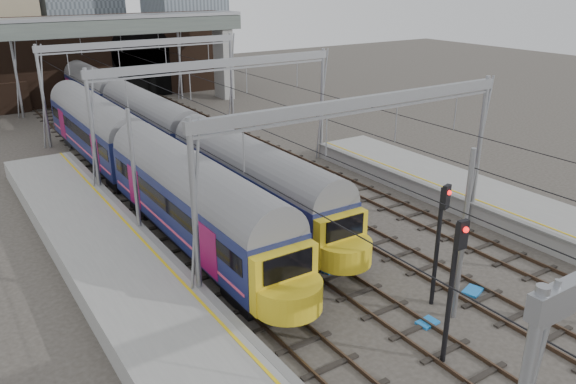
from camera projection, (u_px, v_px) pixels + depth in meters
ground at (495, 342)px, 20.79m from camera, size 160.00×160.00×0.00m
tracks at (279, 210)px, 32.49m from camera, size 14.40×80.00×0.22m
overhead_line at (223, 81)px, 35.21m from camera, size 16.80×80.00×8.00m
retaining_wall at (106, 60)px, 60.49m from camera, size 28.00×2.75×9.00m
overbridge at (106, 37)px, 54.09m from camera, size 28.00×3.00×9.25m
train_main at (118, 104)px, 48.29m from camera, size 2.69×62.21×4.66m
train_second at (136, 159)px, 33.53m from camera, size 2.86×33.10×4.90m
signal_near_left at (454, 277)px, 18.53m from camera, size 0.40×0.49×5.48m
signal_near_centre at (440, 232)px, 22.04m from camera, size 0.41×0.48×5.30m
equip_cover_a at (427, 323)px, 21.90m from camera, size 0.87×0.64×0.10m
equip_cover_b at (328, 269)px, 25.92m from camera, size 0.92×0.78×0.09m
equip_cover_c at (473, 291)px, 24.09m from camera, size 1.08×0.90×0.11m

